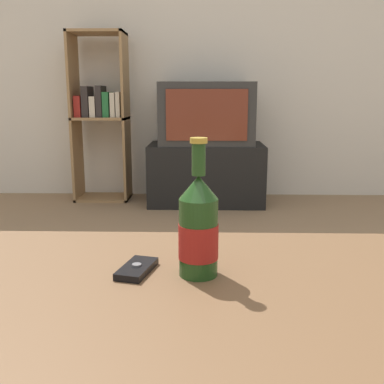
{
  "coord_description": "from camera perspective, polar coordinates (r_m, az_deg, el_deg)",
  "views": [
    {
      "loc": [
        0.05,
        -0.73,
        0.83
      ],
      "look_at": [
        0.02,
        0.39,
        0.58
      ],
      "focal_mm": 42.0,
      "sensor_mm": 36.0,
      "label": 1
    }
  ],
  "objects": [
    {
      "name": "cell_phone",
      "position": [
        0.91,
        -7.02,
        -9.64
      ],
      "size": [
        0.08,
        0.12,
        0.02
      ],
      "rotation": [
        0.0,
        0.0,
        -0.25
      ],
      "color": "black",
      "rests_on": "coffee_table"
    },
    {
      "name": "coffee_table",
      "position": [
        0.84,
        -2.0,
        -17.06
      ],
      "size": [
        1.19,
        0.73,
        0.48
      ],
      "color": "brown",
      "rests_on": "ground_plane"
    },
    {
      "name": "bookshelf",
      "position": [
        3.64,
        -11.58,
        9.77
      ],
      "size": [
        0.42,
        0.3,
        1.3
      ],
      "color": "#99754C",
      "rests_on": "ground_plane"
    },
    {
      "name": "tv_stand",
      "position": [
        3.49,
        1.8,
        2.35
      ],
      "size": [
        0.87,
        0.5,
        0.46
      ],
      "color": "black",
      "rests_on": "ground_plane"
    },
    {
      "name": "beer_bottle",
      "position": [
        0.86,
        0.82,
        -4.57
      ],
      "size": [
        0.08,
        0.08,
        0.27
      ],
      "color": "#1E4219",
      "rests_on": "coffee_table"
    },
    {
      "name": "television",
      "position": [
        3.43,
        1.85,
        9.91
      ],
      "size": [
        0.7,
        0.48,
        0.46
      ],
      "color": "#2D2D2D",
      "rests_on": "tv_stand"
    },
    {
      "name": "back_wall",
      "position": [
        3.79,
        0.73,
        19.39
      ],
      "size": [
        8.0,
        0.05,
        2.6
      ],
      "color": "silver",
      "rests_on": "ground_plane"
    }
  ]
}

